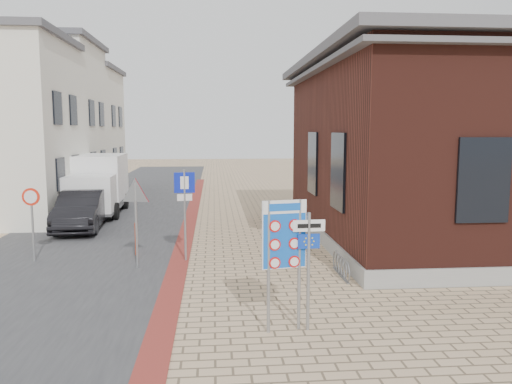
{
  "coord_description": "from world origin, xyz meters",
  "views": [
    {
      "loc": [
        -0.89,
        -11.2,
        4.08
      ],
      "look_at": [
        0.39,
        3.85,
        2.2
      ],
      "focal_mm": 35.0,
      "sensor_mm": 36.0,
      "label": 1
    }
  ],
  "objects": [
    {
      "name": "ground",
      "position": [
        0.0,
        0.0,
        0.0
      ],
      "size": [
        120.0,
        120.0,
        0.0
      ],
      "primitive_type": "plane",
      "color": "tan",
      "rests_on": "ground"
    },
    {
      "name": "road_strip",
      "position": [
        -5.5,
        15.0,
        0.01
      ],
      "size": [
        7.0,
        60.0,
        0.02
      ],
      "primitive_type": "cube",
      "color": "#38383A",
      "rests_on": "ground"
    },
    {
      "name": "curb_strip",
      "position": [
        -2.0,
        10.0,
        0.01
      ],
      "size": [
        0.6,
        40.0,
        0.02
      ],
      "primitive_type": "cube",
      "color": "maroon",
      "rests_on": "ground"
    },
    {
      "name": "brick_building",
      "position": [
        8.99,
        7.0,
        3.49
      ],
      "size": [
        13.0,
        13.0,
        6.8
      ],
      "color": "gray",
      "rests_on": "ground"
    },
    {
      "name": "townhouse_mid",
      "position": [
        -10.99,
        18.0,
        4.57
      ],
      "size": [
        7.4,
        6.4,
        9.1
      ],
      "color": "white",
      "rests_on": "ground"
    },
    {
      "name": "townhouse_far",
      "position": [
        -10.99,
        24.0,
        4.17
      ],
      "size": [
        7.4,
        6.4,
        8.3
      ],
      "color": "white",
      "rests_on": "ground"
    },
    {
      "name": "bike_rack",
      "position": [
        2.65,
        2.2,
        0.26
      ],
      "size": [
        0.08,
        1.8,
        0.6
      ],
      "color": "slate",
      "rests_on": "ground"
    },
    {
      "name": "sedan",
      "position": [
        -6.37,
        9.67,
        0.79
      ],
      "size": [
        2.04,
        4.89,
        1.57
      ],
      "primitive_type": "imported",
      "rotation": [
        0.0,
        0.0,
        0.08
      ],
      "color": "black",
      "rests_on": "ground"
    },
    {
      "name": "box_truck",
      "position": [
        -6.51,
        13.44,
        1.48
      ],
      "size": [
        2.5,
        5.54,
        2.86
      ],
      "rotation": [
        0.0,
        0.0,
        0.04
      ],
      "color": "slate",
      "rests_on": "ground"
    },
    {
      "name": "border_sign",
      "position": [
        0.5,
        -1.5,
        1.94
      ],
      "size": [
        0.92,
        0.22,
        2.7
      ],
      "rotation": [
        0.0,
        0.0,
        0.19
      ],
      "color": "gray",
      "rests_on": "ground"
    },
    {
      "name": "essen_sign",
      "position": [
        1.0,
        -1.5,
        1.62
      ],
      "size": [
        0.66,
        0.08,
        2.44
      ],
      "rotation": [
        0.0,
        0.0,
        0.05
      ],
      "color": "gray",
      "rests_on": "ground"
    },
    {
      "name": "parking_sign",
      "position": [
        -1.8,
        4.19,
        1.99
      ],
      "size": [
        0.63,
        0.12,
        2.87
      ],
      "rotation": [
        0.0,
        0.0,
        0.12
      ],
      "color": "gray",
      "rests_on": "ground"
    },
    {
      "name": "yield_sign",
      "position": [
        -3.19,
        3.5,
        2.02
      ],
      "size": [
        0.92,
        0.28,
        2.64
      ],
      "rotation": [
        0.0,
        0.0,
        -0.24
      ],
      "color": "gray",
      "rests_on": "ground"
    },
    {
      "name": "speed_sign",
      "position": [
        -6.5,
        4.5,
        1.55
      ],
      "size": [
        0.55,
        0.07,
        2.32
      ],
      "rotation": [
        0.0,
        0.0,
        -0.07
      ],
      "color": "gray",
      "rests_on": "ground"
    },
    {
      "name": "bollard",
      "position": [
        -3.43,
        5.0,
        0.54
      ],
      "size": [
        0.11,
        0.11,
        1.09
      ],
      "primitive_type": "cylinder",
      "rotation": [
        0.0,
        0.0,
        0.18
      ],
      "color": "red",
      "rests_on": "ground"
    }
  ]
}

